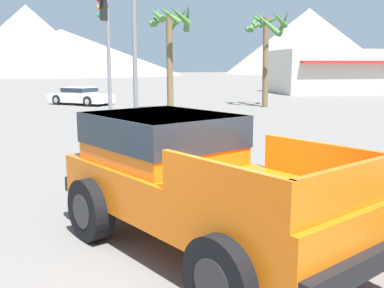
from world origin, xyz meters
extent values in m
plane|color=slate|center=(0.00, 0.00, 0.00)|extent=(320.00, 320.00, 0.00)
cube|color=orange|center=(0.16, 0.23, 0.86)|extent=(4.05, 4.98, 0.64)
cube|color=orange|center=(-0.33, 1.03, 1.54)|extent=(2.55, 2.66, 0.73)
cube|color=#1E2833|center=(-0.33, 1.03, 1.67)|extent=(2.60, 2.72, 0.47)
cube|color=orange|center=(0.08, -1.36, 1.42)|extent=(1.05, 1.64, 0.48)
cube|color=orange|center=(1.61, -0.42, 1.42)|extent=(1.05, 1.64, 0.48)
cube|color=orange|center=(1.31, -1.65, 1.42)|extent=(1.58, 1.01, 0.48)
cube|color=black|center=(-1.09, 2.27, 0.65)|extent=(1.65, 1.10, 0.24)
cube|color=black|center=(1.41, -1.81, 0.65)|extent=(1.65, 1.10, 0.24)
cylinder|color=black|center=(-1.43, 0.97, 0.47)|extent=(0.77, 0.98, 0.95)
cylinder|color=#232326|center=(-1.43, 0.97, 0.47)|extent=(0.56, 0.62, 0.52)
cylinder|color=black|center=(0.23, 1.98, 0.47)|extent=(0.77, 0.98, 0.95)
cylinder|color=#232326|center=(0.23, 1.98, 0.47)|extent=(0.56, 0.62, 0.52)
cylinder|color=black|center=(0.09, -1.52, 0.47)|extent=(0.77, 0.98, 0.95)
cylinder|color=#232326|center=(0.09, -1.52, 0.47)|extent=(0.56, 0.62, 0.52)
cylinder|color=black|center=(1.74, -0.50, 0.47)|extent=(0.77, 0.98, 0.95)
cylinder|color=#232326|center=(1.74, -0.50, 0.47)|extent=(0.56, 0.62, 0.52)
cylinder|color=black|center=(2.11, 0.22, 0.33)|extent=(0.65, 0.59, 0.67)
cylinder|color=#9E9EA3|center=(2.11, 0.22, 0.33)|extent=(0.43, 0.41, 0.37)
cylinder|color=black|center=(3.18, 1.52, 0.33)|extent=(0.65, 0.59, 0.67)
cylinder|color=#9E9EA3|center=(3.18, 1.52, 0.33)|extent=(0.43, 0.41, 0.37)
cube|color=white|center=(-3.99, 25.14, 0.44)|extent=(4.57, 4.03, 0.52)
cube|color=white|center=(-4.07, 25.21, 0.94)|extent=(2.41, 2.35, 0.47)
cube|color=#1E2833|center=(-4.07, 25.21, 1.00)|extent=(2.46, 2.40, 0.28)
cylinder|color=black|center=(-2.39, 25.02, 0.33)|extent=(0.66, 0.57, 0.66)
cylinder|color=#9E9EA3|center=(-2.39, 25.02, 0.33)|extent=(0.43, 0.40, 0.36)
cylinder|color=black|center=(-3.41, 23.65, 0.33)|extent=(0.66, 0.57, 0.66)
cylinder|color=#9E9EA3|center=(-3.41, 23.65, 0.33)|extent=(0.43, 0.40, 0.36)
cylinder|color=black|center=(-4.57, 26.64, 0.33)|extent=(0.66, 0.57, 0.66)
cylinder|color=#9E9EA3|center=(-4.57, 26.64, 0.33)|extent=(0.43, 0.40, 0.36)
cylinder|color=black|center=(-5.58, 25.27, 0.33)|extent=(0.66, 0.57, 0.66)
cylinder|color=#9E9EA3|center=(-5.58, 25.27, 0.33)|extent=(0.43, 0.40, 0.36)
cylinder|color=slate|center=(-1.63, 14.31, 2.70)|extent=(0.16, 0.16, 5.40)
cube|color=black|center=(-1.63, 11.16, 4.65)|extent=(0.26, 0.34, 0.90)
sphere|color=orange|center=(-1.78, 11.16, 4.65)|extent=(0.20, 0.20, 0.20)
sphere|color=green|center=(-1.78, 11.16, 4.38)|extent=(0.20, 0.20, 0.20)
cylinder|color=slate|center=(-0.61, 7.97, 3.66)|extent=(0.14, 0.14, 7.33)
cylinder|color=brown|center=(1.50, 19.73, 2.76)|extent=(0.36, 0.74, 5.53)
cone|color=#427533|center=(2.48, 19.50, 5.19)|extent=(0.43, 1.79, 1.47)
cone|color=#427533|center=(2.09, 20.16, 5.21)|extent=(1.36, 1.32, 1.36)
cone|color=#427533|center=(1.32, 20.48, 5.29)|extent=(1.92, 0.70, 1.17)
cone|color=#427533|center=(0.81, 19.75, 5.26)|extent=(0.74, 1.40, 1.20)
cone|color=#427533|center=(0.73, 19.20, 5.33)|extent=(1.01, 1.68, 1.03)
cone|color=#427533|center=(1.39, 18.83, 5.28)|extent=(1.41, 0.57, 1.15)
cone|color=#427533|center=(1.92, 18.89, 5.29)|extent=(1.47, 1.12, 1.13)
cylinder|color=brown|center=(7.76, 22.04, 2.77)|extent=(0.36, 0.63, 5.56)
cone|color=#427533|center=(8.80, 21.90, 5.19)|extent=(0.39, 1.88, 1.57)
cone|color=#427533|center=(8.22, 22.57, 5.40)|extent=(1.54, 1.23, 0.90)
cone|color=#427533|center=(7.72, 23.00, 5.30)|extent=(2.14, 0.43, 1.27)
cone|color=#427533|center=(7.05, 22.36, 5.26)|extent=(1.13, 1.50, 1.33)
cone|color=#427533|center=(7.02, 21.63, 5.39)|extent=(0.90, 1.62, 0.92)
cone|color=#427533|center=(7.33, 20.94, 5.16)|extent=(1.83, 1.08, 1.68)
cone|color=#427533|center=(8.28, 21.26, 5.37)|extent=(1.52, 1.33, 1.00)
cube|color=beige|center=(19.85, 34.86, 2.00)|extent=(13.66, 6.73, 4.01)
cube|color=red|center=(19.85, 31.15, 2.89)|extent=(12.29, 0.70, 0.20)
cone|color=gray|center=(-29.61, 133.33, 9.86)|extent=(43.80, 43.80, 19.71)
cone|color=gray|center=(52.33, 124.56, 9.52)|extent=(49.10, 49.10, 19.04)
cone|color=gray|center=(-18.19, 119.47, 5.95)|extent=(64.10, 64.10, 11.91)
camera|label=1|loc=(-0.82, -5.70, 2.63)|focal=42.00mm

